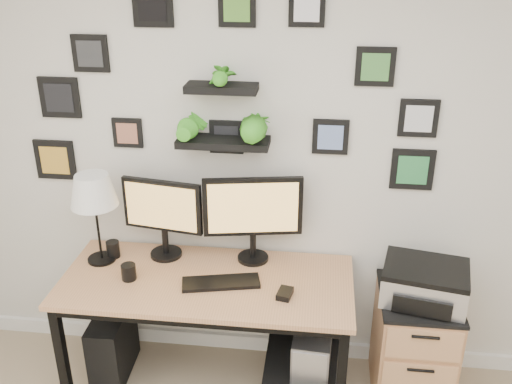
# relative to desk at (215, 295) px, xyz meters

# --- Properties ---
(room) EXTENTS (4.00, 4.00, 4.00)m
(room) POSITION_rel_desk_xyz_m (0.33, 0.32, -0.58)
(room) COLOR tan
(room) RESTS_ON ground
(desk) EXTENTS (1.60, 0.70, 0.75)m
(desk) POSITION_rel_desk_xyz_m (0.00, 0.00, 0.00)
(desk) COLOR tan
(desk) RESTS_ON ground
(monitor_left) EXTENTS (0.47, 0.21, 0.48)m
(monitor_left) POSITION_rel_desk_xyz_m (-0.32, 0.18, 0.40)
(monitor_left) COLOR black
(monitor_left) RESTS_ON desk
(monitor_right) EXTENTS (0.55, 0.21, 0.52)m
(monitor_right) POSITION_rel_desk_xyz_m (0.19, 0.20, 0.43)
(monitor_right) COLOR black
(monitor_right) RESTS_ON desk
(keyboard) EXTENTS (0.44, 0.22, 0.02)m
(keyboard) POSITION_rel_desk_xyz_m (0.05, -0.07, 0.13)
(keyboard) COLOR black
(keyboard) RESTS_ON desk
(mouse) EXTENTS (0.09, 0.12, 0.03)m
(mouse) POSITION_rel_desk_xyz_m (0.40, -0.14, 0.14)
(mouse) COLOR black
(mouse) RESTS_ON desk
(table_lamp) EXTENTS (0.26, 0.26, 0.54)m
(table_lamp) POSITION_rel_desk_xyz_m (-0.68, 0.09, 0.55)
(table_lamp) COLOR black
(table_lamp) RESTS_ON desk
(mug) EXTENTS (0.08, 0.08, 0.09)m
(mug) POSITION_rel_desk_xyz_m (-0.46, -0.08, 0.17)
(mug) COLOR black
(mug) RESTS_ON desk
(pen_cup) EXTENTS (0.08, 0.08, 0.10)m
(pen_cup) POSITION_rel_desk_xyz_m (-0.62, 0.14, 0.17)
(pen_cup) COLOR black
(pen_cup) RESTS_ON desk
(pc_tower_black) EXTENTS (0.20, 0.43, 0.42)m
(pc_tower_black) POSITION_rel_desk_xyz_m (-0.64, 0.01, -0.42)
(pc_tower_black) COLOR black
(pc_tower_black) RESTS_ON ground
(pc_tower_grey) EXTENTS (0.23, 0.48, 0.46)m
(pc_tower_grey) POSITION_rel_desk_xyz_m (0.56, 0.01, -0.39)
(pc_tower_grey) COLOR gray
(pc_tower_grey) RESTS_ON ground
(file_cabinet) EXTENTS (0.43, 0.53, 0.67)m
(file_cabinet) POSITION_rel_desk_xyz_m (1.13, 0.06, -0.29)
(file_cabinet) COLOR tan
(file_cabinet) RESTS_ON ground
(printer) EXTENTS (0.49, 0.42, 0.20)m
(printer) POSITION_rel_desk_xyz_m (1.14, 0.04, 0.14)
(printer) COLOR silver
(printer) RESTS_ON file_cabinet
(wall_decor) EXTENTS (2.28, 0.18, 1.10)m
(wall_decor) POSITION_rel_desk_xyz_m (0.03, 0.27, 1.03)
(wall_decor) COLOR black
(wall_decor) RESTS_ON ground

